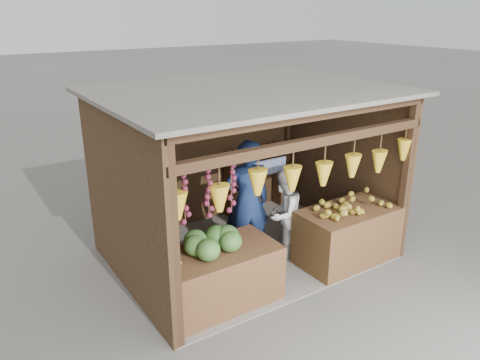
# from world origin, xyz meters

# --- Properties ---
(ground) EXTENTS (80.00, 80.00, 0.00)m
(ground) POSITION_xyz_m (0.00, 0.00, 0.00)
(ground) COLOR #514F49
(ground) RESTS_ON ground
(stall_structure) EXTENTS (4.30, 3.30, 2.66)m
(stall_structure) POSITION_xyz_m (-0.03, -0.04, 1.67)
(stall_structure) COLOR slate
(stall_structure) RESTS_ON ground
(back_shelf) EXTENTS (1.25, 0.32, 1.32)m
(back_shelf) POSITION_xyz_m (1.05, 1.28, 0.87)
(back_shelf) COLOR #382314
(back_shelf) RESTS_ON ground
(counter_left) EXTENTS (1.70, 0.85, 0.80)m
(counter_left) POSITION_xyz_m (-1.14, -0.96, 0.40)
(counter_left) COLOR #462A17
(counter_left) RESTS_ON ground
(counter_right) EXTENTS (1.56, 0.85, 0.88)m
(counter_right) POSITION_xyz_m (1.17, -1.07, 0.44)
(counter_right) COLOR #493218
(counter_right) RESTS_ON ground
(stool) EXTENTS (0.29, 0.29, 0.27)m
(stool) POSITION_xyz_m (-1.78, -0.03, 0.14)
(stool) COLOR black
(stool) RESTS_ON ground
(man_standing) EXTENTS (0.82, 0.65, 1.96)m
(man_standing) POSITION_xyz_m (-0.11, -0.17, 0.98)
(man_standing) COLOR #15244E
(man_standing) RESTS_ON ground
(woman_standing) EXTENTS (0.87, 0.79, 1.46)m
(woman_standing) POSITION_xyz_m (0.43, -0.40, 0.73)
(woman_standing) COLOR silver
(woman_standing) RESTS_ON ground
(vendor_seated) EXTENTS (0.68, 0.60, 1.17)m
(vendor_seated) POSITION_xyz_m (-1.78, -0.03, 0.86)
(vendor_seated) COLOR brown
(vendor_seated) RESTS_ON stool
(melon_pile) EXTENTS (1.00, 0.50, 0.32)m
(melon_pile) POSITION_xyz_m (-1.15, -0.93, 0.96)
(melon_pile) COLOR #194D14
(melon_pile) RESTS_ON counter_left
(tanfruit_pile) EXTENTS (0.34, 0.40, 0.13)m
(tanfruit_pile) POSITION_xyz_m (-1.79, -0.98, 0.86)
(tanfruit_pile) COLOR olive
(tanfruit_pile) RESTS_ON counter_left
(mango_pile) EXTENTS (1.40, 0.64, 0.22)m
(mango_pile) POSITION_xyz_m (1.19, -1.11, 0.99)
(mango_pile) COLOR #A96516
(mango_pile) RESTS_ON counter_right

